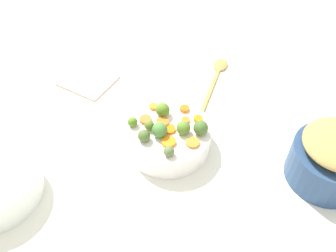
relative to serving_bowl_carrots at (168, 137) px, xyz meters
name	(u,v)px	position (x,y,z in m)	size (l,w,h in m)	color
tabletop	(159,162)	(0.01, 0.06, -0.05)	(2.40, 2.40, 0.02)	white
serving_bowl_carrots	(168,137)	(0.00, 0.00, 0.00)	(0.25, 0.25, 0.07)	white
metal_pot	(329,164)	(-0.45, -0.01, 0.02)	(0.21, 0.21, 0.11)	navy
carrot_slice_0	(146,119)	(0.07, -0.01, 0.04)	(0.04, 0.04, 0.01)	orange
carrot_slice_1	(154,107)	(0.06, -0.07, 0.04)	(0.03, 0.03, 0.01)	orange
carrot_slice_2	(185,109)	(-0.03, -0.09, 0.04)	(0.03, 0.03, 0.01)	orange
carrot_slice_3	(170,129)	(-0.01, 0.00, 0.04)	(0.03, 0.03, 0.01)	orange
carrot_slice_4	(186,120)	(-0.04, -0.04, 0.04)	(0.02, 0.02, 0.01)	orange
carrot_slice_5	(198,119)	(-0.08, -0.06, 0.04)	(0.03, 0.03, 0.01)	orange
carrot_slice_6	(163,123)	(0.02, -0.01, 0.04)	(0.04, 0.04, 0.01)	orange
carrot_slice_7	(169,142)	(-0.02, 0.05, 0.04)	(0.04, 0.04, 0.01)	orange
carrot_slice_8	(193,143)	(-0.08, 0.04, 0.04)	(0.04, 0.04, 0.01)	orange
brussels_sprout_0	(183,128)	(-0.05, 0.00, 0.06)	(0.04, 0.04, 0.04)	#59852A
brussels_sprout_1	(169,151)	(-0.03, 0.09, 0.05)	(0.03, 0.03, 0.03)	#5B7540
brussels_sprout_2	(143,137)	(0.05, 0.06, 0.05)	(0.03, 0.03, 0.03)	#4D6B30
brussels_sprout_3	(133,122)	(0.10, 0.02, 0.05)	(0.03, 0.03, 0.03)	#588325
brussels_sprout_4	(160,130)	(0.02, 0.03, 0.06)	(0.04, 0.04, 0.04)	#4F883D
brussels_sprout_5	(149,125)	(0.05, 0.02, 0.05)	(0.03, 0.03, 0.03)	olive
brussels_sprout_6	(163,110)	(0.03, -0.05, 0.06)	(0.04, 0.04, 0.04)	#598627
brussels_sprout_7	(201,128)	(-0.09, -0.01, 0.06)	(0.04, 0.04, 0.04)	#496E2E
wooden_spoon	(217,74)	(-0.08, -0.37, -0.03)	(0.06, 0.32, 0.01)	#AC8E4A
dish_towel	(88,81)	(0.36, -0.21, -0.03)	(0.18, 0.15, 0.01)	#C8A895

